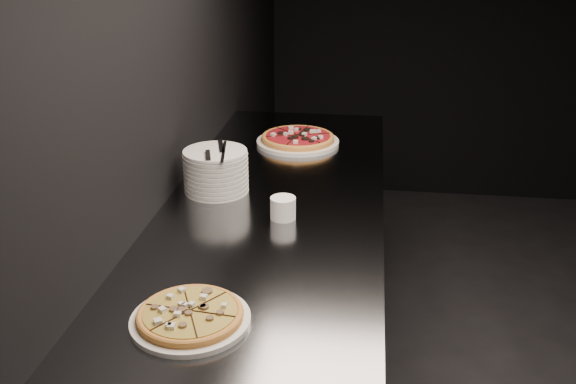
# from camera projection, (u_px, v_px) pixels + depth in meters

# --- Properties ---
(wall_left) EXTENTS (0.02, 5.00, 2.80)m
(wall_left) POSITION_uv_depth(u_px,v_px,m) (148.00, 65.00, 1.96)
(wall_left) COLOR black
(wall_left) RESTS_ON floor
(counter) EXTENTS (0.74, 2.44, 0.92)m
(counter) POSITION_uv_depth(u_px,v_px,m) (271.00, 332.00, 2.27)
(counter) COLOR slate
(counter) RESTS_ON floor
(pizza_mushroom) EXTENTS (0.29, 0.29, 0.03)m
(pizza_mushroom) POSITION_uv_depth(u_px,v_px,m) (190.00, 316.00, 1.52)
(pizza_mushroom) COLOR silver
(pizza_mushroom) RESTS_ON counter
(pizza_tomato) EXTENTS (0.40, 0.40, 0.04)m
(pizza_tomato) POSITION_uv_depth(u_px,v_px,m) (298.00, 139.00, 2.76)
(pizza_tomato) COLOR silver
(pizza_tomato) RESTS_ON counter
(plate_stack) EXTENTS (0.22, 0.22, 0.15)m
(plate_stack) POSITION_uv_depth(u_px,v_px,m) (216.00, 171.00, 2.25)
(plate_stack) COLOR silver
(plate_stack) RESTS_ON counter
(cutlery) EXTENTS (0.07, 0.24, 0.01)m
(cutlery) POSITION_uv_depth(u_px,v_px,m) (216.00, 151.00, 2.21)
(cutlery) COLOR #B0B3B7
(cutlery) RESTS_ON plate_stack
(ramekin) EXTENTS (0.08, 0.08, 0.07)m
(ramekin) POSITION_uv_depth(u_px,v_px,m) (283.00, 207.00, 2.05)
(ramekin) COLOR white
(ramekin) RESTS_ON counter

